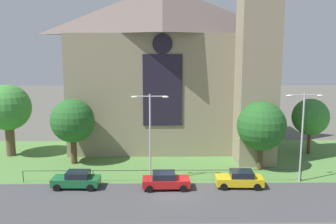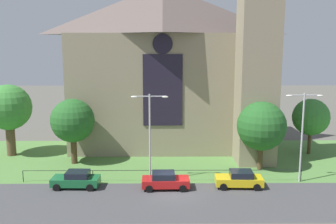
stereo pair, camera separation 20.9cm
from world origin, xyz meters
The scene contains 14 objects.
ground centered at (0.00, 10.00, 0.00)m, with size 160.00×160.00×0.00m, color #56544C.
road_asphalt centered at (0.00, -2.00, 0.00)m, with size 120.00×8.00×0.01m, color #424244.
grass_verge centered at (0.00, 8.00, 0.00)m, with size 120.00×20.00×0.01m, color #517F3D.
church_building centered at (-0.17, 15.92, 10.27)m, with size 23.20×16.20×26.00m.
iron_railing centered at (-0.94, 2.50, 0.96)m, with size 26.19×0.07×1.13m.
tree_right_near centered at (9.12, 6.05, 4.55)m, with size 5.00×5.00×7.07m.
tree_left_near centered at (-10.57, 8.23, 4.69)m, with size 4.67×4.67×7.06m.
tree_left_far centered at (-18.61, 11.33, 5.58)m, with size 5.23×5.23×8.29m.
tree_right_far centered at (16.34, 11.70, 4.40)m, with size 4.28×4.28×6.55m.
streetlamp_near centered at (-2.09, 2.40, 5.28)m, with size 3.37×0.26×8.31m.
streetlamp_far centered at (11.93, 2.40, 5.32)m, with size 3.37×0.26×8.39m.
parked_car_green centered at (-8.70, 1.09, 0.74)m, with size 4.26×2.13×1.51m.
parked_car_red centered at (-0.70, 0.75, 0.74)m, with size 4.24×2.11×1.51m.
parked_car_yellow centered at (6.00, 1.06, 0.74)m, with size 4.26×2.15×1.51m.
Camera 1 is at (-0.93, -31.23, 12.58)m, focal length 40.24 mm.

